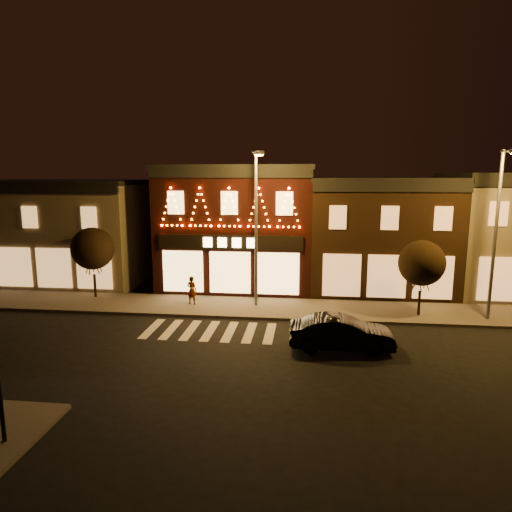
# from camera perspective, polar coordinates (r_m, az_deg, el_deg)

# --- Properties ---
(ground) EXTENTS (120.00, 120.00, 0.00)m
(ground) POSITION_cam_1_polar(r_m,az_deg,el_deg) (19.53, -8.36, -13.21)
(ground) COLOR black
(ground) RESTS_ON ground
(sidewalk_far) EXTENTS (44.00, 4.00, 0.15)m
(sidewalk_far) POSITION_cam_1_polar(r_m,az_deg,el_deg) (26.56, 0.32, -6.50)
(sidewalk_far) COLOR #47423D
(sidewalk_far) RESTS_ON ground
(building_left) EXTENTS (12.20, 8.28, 7.30)m
(building_left) POSITION_cam_1_polar(r_m,az_deg,el_deg) (36.21, -22.88, 3.00)
(building_left) COLOR #6A604B
(building_left) RESTS_ON ground
(building_pulp) EXTENTS (10.20, 8.34, 8.30)m
(building_pulp) POSITION_cam_1_polar(r_m,az_deg,el_deg) (31.82, -2.07, 3.82)
(building_pulp) COLOR black
(building_pulp) RESTS_ON ground
(building_right_a) EXTENTS (9.20, 8.28, 7.50)m
(building_right_a) POSITION_cam_1_polar(r_m,az_deg,el_deg) (31.87, 15.10, 2.75)
(building_right_a) COLOR black
(building_right_a) RESTS_ON ground
(streetlamp_mid) EXTENTS (0.74, 2.02, 8.83)m
(streetlamp_mid) POSITION_cam_1_polar(r_m,az_deg,el_deg) (25.58, 0.06, 4.86)
(streetlamp_mid) COLOR #59595E
(streetlamp_mid) RESTS_ON sidewalk_far
(streetlamp_right) EXTENTS (0.57, 2.01, 8.79)m
(streetlamp_right) POSITION_cam_1_polar(r_m,az_deg,el_deg) (26.14, 28.11, 3.72)
(streetlamp_right) COLOR #59595E
(streetlamp_right) RESTS_ON sidewalk_far
(tree_left) EXTENTS (2.61, 2.61, 4.36)m
(tree_left) POSITION_cam_1_polar(r_m,az_deg,el_deg) (29.71, -19.80, 0.88)
(tree_left) COLOR black
(tree_left) RESTS_ON sidewalk_far
(tree_right) EXTENTS (2.46, 2.46, 4.12)m
(tree_right) POSITION_cam_1_polar(r_m,az_deg,el_deg) (25.87, 20.06, -0.84)
(tree_right) COLOR black
(tree_right) RESTS_ON sidewalk_far
(dark_sedan) EXTENTS (4.65, 1.73, 1.52)m
(dark_sedan) POSITION_cam_1_polar(r_m,az_deg,el_deg) (20.87, 10.63, -9.47)
(dark_sedan) COLOR black
(dark_sedan) RESTS_ON ground
(pedestrian) EXTENTS (0.70, 0.54, 1.68)m
(pedestrian) POSITION_cam_1_polar(r_m,az_deg,el_deg) (27.08, -8.05, -4.26)
(pedestrian) COLOR gray
(pedestrian) RESTS_ON sidewalk_far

